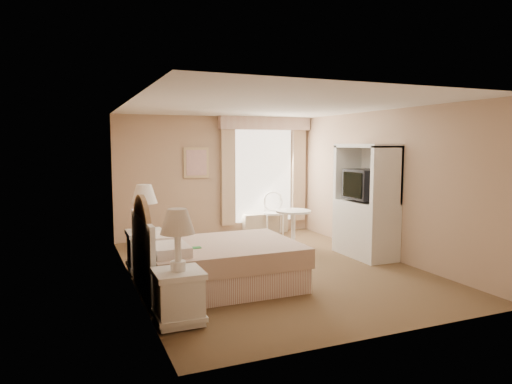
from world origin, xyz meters
name	(u,v)px	position (x,y,z in m)	size (l,w,h in m)	color
room	(271,188)	(0.00, 0.00, 1.25)	(4.21, 5.51, 2.51)	brown
window	(265,171)	(1.05, 2.65, 1.34)	(2.05, 0.22, 2.51)	white
framed_art	(196,163)	(-0.45, 2.71, 1.55)	(0.52, 0.04, 0.62)	tan
bed	(213,263)	(-1.12, -0.58, 0.34)	(2.08, 1.58, 1.40)	tan
nightstand_near	(178,282)	(-1.84, -1.66, 0.47)	(0.51, 0.51, 1.23)	white
nightstand_far	(145,240)	(-1.84, 0.55, 0.49)	(0.54, 0.54, 1.30)	white
round_table	(293,222)	(1.00, 1.19, 0.46)	(0.66, 0.66, 0.69)	white
cafe_chair	(273,210)	(1.17, 2.46, 0.53)	(0.54, 0.54, 0.91)	white
armoire	(366,210)	(1.81, 0.08, 0.80)	(0.58, 1.16, 1.93)	white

